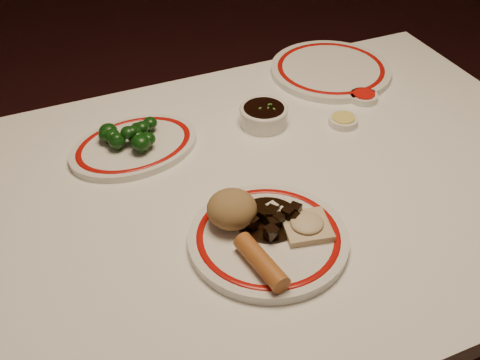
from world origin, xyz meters
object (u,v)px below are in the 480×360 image
at_px(rice_mound, 232,209).
at_px(fried_wonton, 307,225).
at_px(dining_table, 285,214).
at_px(main_plate, 268,239).
at_px(broccoli_pile, 129,135).
at_px(spring_roll, 261,262).
at_px(soy_bowl, 264,116).
at_px(broccoli_plate, 134,146).
at_px(stirfry_heap, 271,218).

distance_m(rice_mound, fried_wonton, 0.13).
bearing_deg(dining_table, main_plate, -127.94).
bearing_deg(broccoli_pile, spring_roll, -76.74).
distance_m(rice_mound, spring_roll, 0.12).
bearing_deg(dining_table, fried_wonton, -106.10).
bearing_deg(soy_bowl, broccoli_plate, 175.90).
bearing_deg(soy_bowl, rice_mound, -124.65).
bearing_deg(broccoli_plate, stirfry_heap, -64.97).
height_order(broccoli_plate, broccoli_pile, broccoli_pile).
bearing_deg(spring_roll, dining_table, 44.95).
relative_size(rice_mound, spring_roll, 0.74).
bearing_deg(broccoli_plate, main_plate, -69.16).
height_order(dining_table, fried_wonton, fried_wonton).
xyz_separation_m(stirfry_heap, broccoli_pile, (-0.16, 0.33, 0.01)).
xyz_separation_m(dining_table, rice_mound, (-0.15, -0.09, 0.14)).
bearing_deg(rice_mound, spring_roll, -89.93).
height_order(rice_mound, fried_wonton, rice_mound).
height_order(main_plate, spring_roll, spring_roll).
relative_size(spring_roll, stirfry_heap, 0.98).
relative_size(broccoli_plate, soy_bowl, 2.93).
bearing_deg(broccoli_pile, soy_bowl, -4.17).
distance_m(spring_roll, soy_bowl, 0.44).
bearing_deg(soy_bowl, fried_wonton, -103.51).
relative_size(stirfry_heap, broccoli_pile, 0.95).
height_order(stirfry_heap, broccoli_plate, stirfry_heap).
height_order(main_plate, fried_wonton, fried_wonton).
distance_m(dining_table, rice_mound, 0.23).
xyz_separation_m(rice_mound, spring_roll, (0.00, -0.12, -0.02)).
bearing_deg(broccoli_pile, stirfry_heap, -63.98).
relative_size(spring_roll, broccoli_pile, 0.93).
xyz_separation_m(rice_mound, broccoli_plate, (-0.09, 0.30, -0.04)).
bearing_deg(rice_mound, main_plate, -51.35).
distance_m(main_plate, rice_mound, 0.08).
relative_size(broccoli_pile, soy_bowl, 1.22).
relative_size(dining_table, fried_wonton, 12.97).
xyz_separation_m(main_plate, fried_wonton, (0.07, -0.01, 0.02)).
xyz_separation_m(broccoli_pile, soy_bowl, (0.29, -0.02, -0.02)).
distance_m(dining_table, spring_roll, 0.29).
bearing_deg(soy_bowl, main_plate, -114.11).
bearing_deg(broccoli_plate, dining_table, -40.80).
distance_m(rice_mound, broccoli_pile, 0.32).
xyz_separation_m(dining_table, broccoli_pile, (-0.25, 0.21, 0.13)).
bearing_deg(main_plate, dining_table, 52.06).
bearing_deg(rice_mound, fried_wonton, -31.52).
height_order(stirfry_heap, broccoli_pile, broccoli_pile).
bearing_deg(soy_bowl, dining_table, -101.38).
bearing_deg(stirfry_heap, broccoli_plate, 115.03).
height_order(spring_roll, fried_wonton, spring_roll).
bearing_deg(broccoli_plate, soy_bowl, -4.10).
relative_size(rice_mound, broccoli_pile, 0.69).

